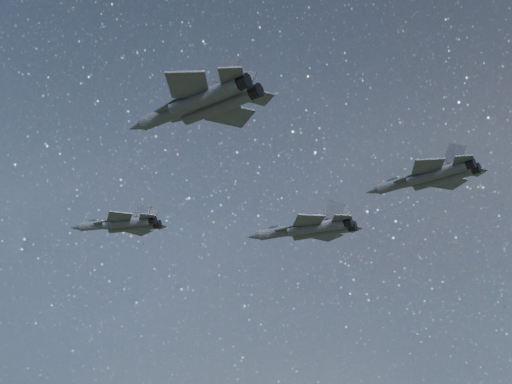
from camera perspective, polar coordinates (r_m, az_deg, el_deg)
The scene contains 4 objects.
jet_lead at distance 92.14m, azimuth -12.62°, elevation -2.99°, with size 15.34×10.26×3.89m.
jet_left at distance 94.34m, azimuth 5.12°, elevation -3.51°, with size 19.17×13.33×4.82m.
jet_right at distance 66.54m, azimuth -5.30°, elevation 8.40°, with size 18.78×13.40×4.79m.
jet_slot at distance 75.86m, azimuth 16.24°, elevation 1.44°, with size 15.36×10.79×3.88m.
Camera 1 is at (43.55, -63.73, 114.28)m, focal length 42.00 mm.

